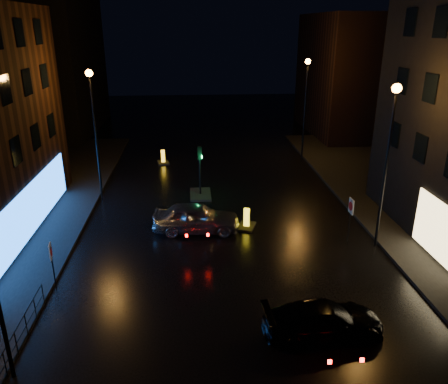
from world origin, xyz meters
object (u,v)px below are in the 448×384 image
Objects in this scene: silver_hatchback at (196,218)px; bollard_near at (246,223)px; road_sign_right at (351,210)px; traffic_signal at (200,188)px; bollard_far at (163,160)px; road_sign_left at (51,255)px; dark_sedan at (323,320)px.

silver_hatchback reaches higher than bollard_near.
road_sign_right is at bearing -2.40° from bollard_near.
bollard_near is (2.50, -5.29, -0.25)m from traffic_signal.
bollard_far is (-2.93, 7.64, -0.25)m from traffic_signal.
traffic_signal is 1.40× the size of road_sign_right.
road_sign_left reaches higher than bollard_far.
silver_hatchback is (-0.36, -5.54, 0.32)m from traffic_signal.
road_sign_left is at bearing 65.55° from dark_sedan.
traffic_signal reaches higher than bollard_near.
silver_hatchback reaches higher than bollard_far.
silver_hatchback is 3.08× the size of bollard_near.
traffic_signal is at bearing 0.14° from silver_hatchback.
silver_hatchback is 8.34m from road_sign_right.
dark_sedan is (4.53, -9.22, -0.16)m from silver_hatchback.
road_sign_left is at bearing 11.64° from road_sign_right.
bollard_far is at bearing -55.92° from road_sign_right.
bollard_far is at bearing 68.48° from road_sign_left.
dark_sedan is at bearing -74.22° from traffic_signal.
bollard_near is 5.84m from road_sign_right.
dark_sedan is at bearing -149.94° from silver_hatchback.
bollard_near is at bearing -23.55° from road_sign_right.
bollard_near is at bearing 6.08° from dark_sedan.
traffic_signal is 5.85m from bollard_near.
traffic_signal is at bearing -79.72° from bollard_far.
bollard_near is 0.63× the size of road_sign_right.
dark_sedan is (4.17, -14.76, 0.15)m from traffic_signal.
road_sign_right is (10.62, -15.08, 1.60)m from bollard_far.
dark_sedan reaches higher than bollard_near.
silver_hatchback is 10.27m from dark_sedan.
bollard_near is at bearing -64.66° from traffic_signal.
dark_sedan is at bearing 63.21° from road_sign_right.
road_sign_right is at bearing -29.61° from dark_sedan.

